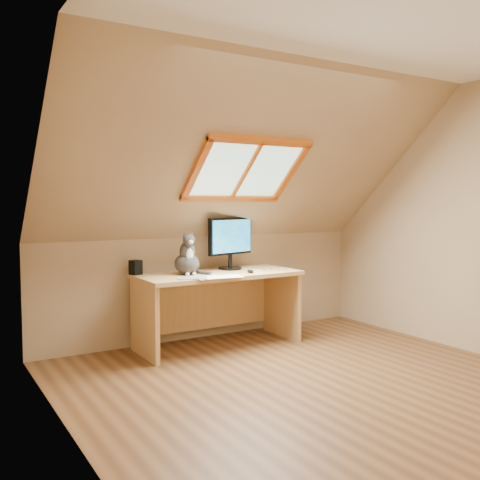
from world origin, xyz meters
TOP-DOWN VIEW (x-y plane):
  - ground at (0.00, 0.00)m, footprint 3.50×3.50m
  - room_shell at (0.00, -0.09)m, footprint 3.52×3.52m
  - desk at (-0.09, 1.45)m, footprint 1.51×0.66m
  - monitor at (0.12, 1.52)m, footprint 0.54×0.23m
  - cat at (-0.39, 1.41)m, footprint 0.24×0.28m
  - desk_speaker at (-0.80, 1.63)m, footprint 0.11×0.11m
  - graphics_tablet at (-0.47, 1.14)m, footprint 0.31×0.27m
  - mouse at (0.15, 1.19)m, footprint 0.08×0.11m
  - papers at (-0.24, 1.12)m, footprint 0.33×0.27m
  - cables at (0.38, 1.26)m, footprint 0.51×0.26m

SIDE VIEW (x-z plane):
  - ground at x=0.00m, z-range 0.00..0.00m
  - desk at x=-0.09m, z-range 0.13..0.82m
  - papers at x=-0.24m, z-range 0.69..0.69m
  - cables at x=0.38m, z-range 0.69..0.70m
  - graphics_tablet at x=-0.47m, z-range 0.69..0.70m
  - mouse at x=0.15m, z-range 0.69..0.72m
  - desk_speaker at x=-0.80m, z-range 0.69..0.82m
  - cat at x=-0.39m, z-range 0.63..1.03m
  - monitor at x=0.12m, z-range 0.73..1.23m
  - room_shell at x=0.00m, z-range 0.23..2.64m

